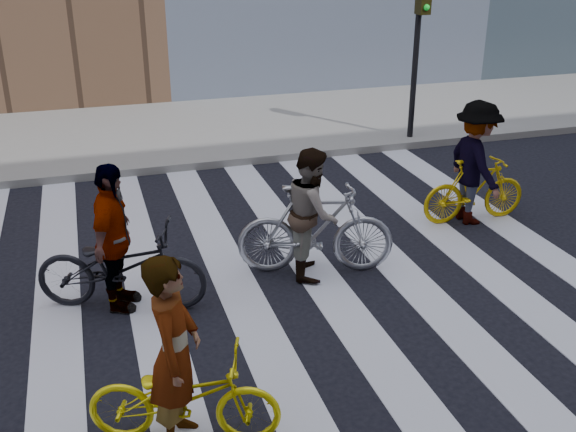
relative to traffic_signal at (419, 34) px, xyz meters
name	(u,v)px	position (x,y,z in m)	size (l,w,h in m)	color
ground	(287,295)	(-4.40, -5.32, -2.28)	(100.00, 100.00, 0.00)	black
sidewalk_far	(188,131)	(-4.40, 2.18, -2.20)	(100.00, 5.00, 0.15)	gray
zebra_crosswalk	(287,295)	(-4.40, -5.32, -2.27)	(8.25, 10.00, 0.01)	silver
traffic_signal	(419,34)	(0.00, 0.00, 0.00)	(0.22, 0.42, 3.33)	black
bike_yellow_left	(184,397)	(-6.02, -7.51, -1.83)	(0.60, 1.71, 0.90)	yellow
bike_silver_mid	(316,229)	(-3.85, -4.82, -1.66)	(0.58, 2.05, 1.23)	#A0A2A9
bike_yellow_right	(475,190)	(-0.93, -3.94, -1.77)	(0.48, 1.70, 1.02)	gold
bike_dark_rear	(121,267)	(-6.36, -5.00, -1.74)	(0.71, 2.04, 1.07)	black
rider_left	(175,353)	(-6.07, -7.51, -1.36)	(0.67, 0.44, 1.84)	slate
rider_mid	(312,212)	(-3.90, -4.82, -1.42)	(0.84, 0.65, 1.72)	slate
rider_right	(475,163)	(-0.98, -3.94, -1.32)	(1.23, 0.71, 1.91)	slate
rider_rear	(113,239)	(-6.41, -5.00, -1.37)	(1.07, 0.45, 1.83)	slate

